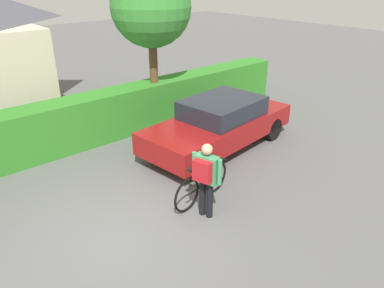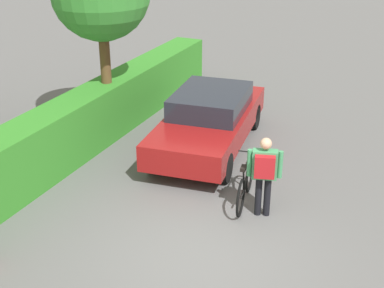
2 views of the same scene
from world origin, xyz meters
name	(u,v)px [view 2 (image 2 of 2)]	position (x,y,z in m)	size (l,w,h in m)	color
ground_plane	(197,254)	(0.00, 0.00, 0.00)	(60.00, 60.00, 0.00)	#595959
hedge_row	(1,172)	(0.00, 4.16, 0.69)	(17.88, 0.90, 1.37)	#307E25
parked_car_near	(209,119)	(4.10, 1.46, 0.74)	(4.73, 2.31, 1.41)	maroon
bicycle	(245,184)	(1.96, -0.18, 0.40)	(1.71, 0.50, 0.95)	black
person_rider	(264,170)	(1.64, -0.64, 0.97)	(0.44, 0.63, 1.60)	black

